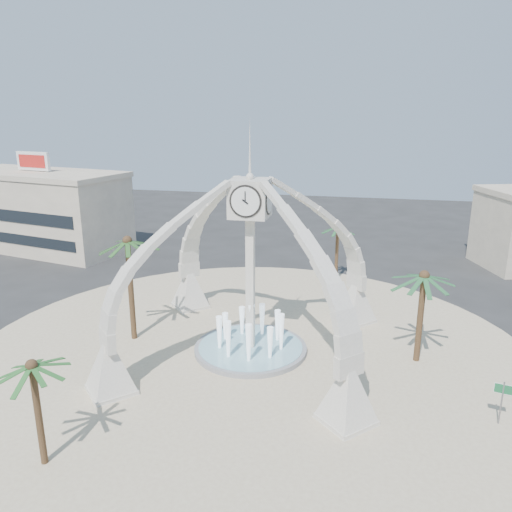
% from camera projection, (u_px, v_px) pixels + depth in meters
% --- Properties ---
extents(ground, '(140.00, 140.00, 0.00)m').
position_uv_depth(ground, '(251.00, 351.00, 35.65)').
color(ground, '#282828').
rests_on(ground, ground).
extents(plaza, '(40.00, 40.00, 0.06)m').
position_uv_depth(plaza, '(251.00, 351.00, 35.64)').
color(plaza, beige).
rests_on(plaza, ground).
extents(clock_tower, '(17.94, 17.94, 16.30)m').
position_uv_depth(clock_tower, '(250.00, 265.00, 33.84)').
color(clock_tower, silver).
rests_on(clock_tower, ground).
extents(fountain, '(8.00, 8.00, 3.62)m').
position_uv_depth(fountain, '(251.00, 348.00, 35.57)').
color(fountain, '#9B9B9E').
rests_on(fountain, ground).
extents(building_nw, '(23.75, 13.73, 11.90)m').
position_uv_depth(building_nw, '(39.00, 210.00, 61.62)').
color(building_nw, beige).
rests_on(building_nw, ground).
extents(palm_east, '(4.60, 4.60, 7.00)m').
position_uv_depth(palm_east, '(424.00, 277.00, 32.60)').
color(palm_east, brown).
rests_on(palm_east, ground).
extents(palm_west, '(5.29, 5.29, 8.47)m').
position_uv_depth(palm_west, '(127.00, 242.00, 35.56)').
color(palm_west, brown).
rests_on(palm_west, ground).
extents(palm_north, '(4.30, 4.30, 6.24)m').
position_uv_depth(palm_north, '(338.00, 228.00, 49.12)').
color(palm_north, brown).
rests_on(palm_north, ground).
extents(palm_south, '(3.57, 3.57, 5.98)m').
position_uv_depth(palm_south, '(32.00, 367.00, 22.83)').
color(palm_south, brown).
rests_on(palm_south, ground).
extents(street_sign, '(0.94, 0.25, 2.60)m').
position_uv_depth(street_sign, '(503.00, 394.00, 26.80)').
color(street_sign, slate).
rests_on(street_sign, ground).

